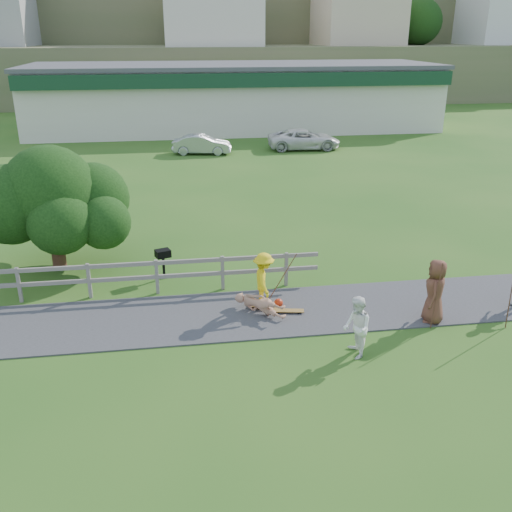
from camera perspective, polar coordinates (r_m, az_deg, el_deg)
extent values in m
plane|color=#275819|center=(14.90, -2.10, -8.62)|extent=(260.00, 260.00, 0.00)
cube|color=#333335|center=(16.19, -2.71, -5.91)|extent=(34.00, 3.00, 0.04)
cube|color=#6A655D|center=(18.13, -22.61, -2.69)|extent=(0.10, 0.10, 1.10)
cube|color=#6A655D|center=(17.73, -16.35, -2.39)|extent=(0.10, 0.10, 1.10)
cube|color=#6A655D|center=(17.55, -9.88, -2.06)|extent=(0.10, 0.10, 1.10)
cube|color=#6A655D|center=(17.59, -3.36, -1.70)|extent=(0.10, 0.10, 1.10)
cube|color=#6A655D|center=(17.86, 3.04, -1.33)|extent=(0.10, 0.10, 1.10)
cube|color=#6A655D|center=(17.64, -18.10, -1.14)|extent=(15.00, 0.08, 0.12)
cube|color=#6A655D|center=(17.81, -17.94, -2.47)|extent=(15.00, 0.08, 0.12)
cube|color=beige|center=(48.38, -2.20, 15.49)|extent=(32.00, 10.00, 4.80)
cube|color=#153B23|center=(43.07, -1.42, 17.16)|extent=(32.00, 0.60, 1.00)
cube|color=#4E4E53|center=(48.18, -2.25, 18.51)|extent=(32.50, 10.50, 0.30)
cube|color=#516038|center=(67.97, -7.74, 17.57)|extent=(220.00, 14.00, 6.00)
cube|color=silver|center=(67.85, -8.03, 23.05)|extent=(10.00, 9.00, 7.00)
cube|color=#516038|center=(80.83, -8.10, 20.64)|extent=(220.00, 14.00, 13.00)
cube|color=#516038|center=(93.87, -8.39, 23.17)|extent=(220.00, 14.00, 21.00)
imported|color=yellow|center=(16.19, 0.77, -2.77)|extent=(0.63, 1.06, 1.63)
imported|color=tan|center=(16.14, 0.40, -4.87)|extent=(1.47, 1.41, 0.60)
imported|color=white|center=(14.15, 10.04, -7.05)|extent=(0.61, 0.77, 1.58)
imported|color=brown|center=(16.22, 17.47, -3.40)|extent=(0.90, 1.05, 1.83)
imported|color=#A7A8AE|center=(38.00, -5.44, 11.05)|extent=(3.95, 1.90, 1.25)
imported|color=silver|center=(39.54, 4.83, 11.55)|extent=(4.95, 2.42, 1.35)
sphere|color=#B72A0F|center=(16.62, 2.26, -4.72)|extent=(0.26, 0.26, 0.26)
cylinder|color=#522E21|center=(16.63, 2.59, -1.91)|extent=(0.03, 0.03, 1.74)
cylinder|color=#522E21|center=(15.86, 17.61, -3.85)|extent=(0.03, 0.03, 1.90)
cylinder|color=#522E21|center=(16.55, 24.12, -3.60)|extent=(0.03, 0.03, 1.95)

